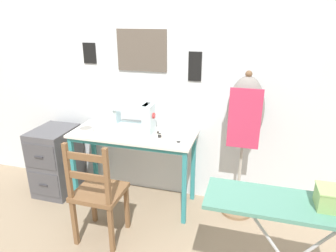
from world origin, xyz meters
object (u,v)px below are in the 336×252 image
object	(u,v)px
sewing_machine	(136,119)
dress_form	(245,118)
wooden_chair	(98,193)
storage_box	(332,198)
scissors	(181,141)
filing_cabinet	(56,161)
thread_spool_near_machine	(158,132)
thread_spool_mid_table	(160,136)
ironing_board	(296,212)
fabric_bowl	(86,130)

from	to	relation	value
sewing_machine	dress_form	bearing A→B (deg)	4.25
wooden_chair	storage_box	xyz separation A→B (m)	(1.64, -0.33, 0.47)
scissors	filing_cabinet	xyz separation A→B (m)	(-1.41, 0.04, -0.42)
thread_spool_near_machine	dress_form	bearing A→B (deg)	4.66
thread_spool_mid_table	dress_form	xyz separation A→B (m)	(0.76, 0.15, 0.19)
wooden_chair	filing_cabinet	world-z (taller)	wooden_chair
scissors	wooden_chair	distance (m)	0.86
scissors	thread_spool_mid_table	bearing A→B (deg)	171.01
sewing_machine	thread_spool_near_machine	world-z (taller)	sewing_machine
thread_spool_mid_table	dress_form	world-z (taller)	dress_form
filing_cabinet	sewing_machine	bearing A→B (deg)	4.21
filing_cabinet	dress_form	xyz separation A→B (m)	(1.95, 0.14, 0.62)
dress_form	thread_spool_mid_table	bearing A→B (deg)	-168.94
sewing_machine	wooden_chair	distance (m)	0.80
thread_spool_mid_table	ironing_board	distance (m)	1.43
fabric_bowl	dress_form	distance (m)	1.53
sewing_machine	filing_cabinet	world-z (taller)	sewing_machine
fabric_bowl	storage_box	distance (m)	2.19
fabric_bowl	thread_spool_mid_table	world-z (taller)	fabric_bowl
fabric_bowl	filing_cabinet	bearing A→B (deg)	171.81
fabric_bowl	scissors	world-z (taller)	fabric_bowl
sewing_machine	fabric_bowl	xyz separation A→B (m)	(-0.48, -0.13, -0.11)
thread_spool_near_machine	wooden_chair	size ratio (longest dim) A/B	0.04
fabric_bowl	filing_cabinet	world-z (taller)	fabric_bowl
fabric_bowl	thread_spool_mid_table	bearing A→B (deg)	4.73
ironing_board	fabric_bowl	bearing A→B (deg)	155.26
sewing_machine	dress_form	world-z (taller)	dress_form
fabric_bowl	wooden_chair	size ratio (longest dim) A/B	0.16
thread_spool_mid_table	scissors	bearing A→B (deg)	-8.99
scissors	wooden_chair	bearing A→B (deg)	-137.49
fabric_bowl	scissors	bearing A→B (deg)	1.64
sewing_machine	filing_cabinet	bearing A→B (deg)	-175.79
storage_box	wooden_chair	bearing A→B (deg)	168.63
filing_cabinet	storage_box	world-z (taller)	storage_box
sewing_machine	wooden_chair	xyz separation A→B (m)	(-0.11, -0.64, -0.46)
wooden_chair	ironing_board	xyz separation A→B (m)	(1.48, -0.34, 0.36)
dress_form	storage_box	distance (m)	1.17
sewing_machine	thread_spool_near_machine	bearing A→B (deg)	2.71
thread_spool_near_machine	wooden_chair	bearing A→B (deg)	-116.53
wooden_chair	filing_cabinet	xyz separation A→B (m)	(-0.83, 0.57, -0.09)
sewing_machine	dress_form	size ratio (longest dim) A/B	0.29
fabric_bowl	dress_form	size ratio (longest dim) A/B	0.11
thread_spool_mid_table	dress_form	size ratio (longest dim) A/B	0.03
scissors	ironing_board	distance (m)	1.25
thread_spool_mid_table	storage_box	distance (m)	1.56
sewing_machine	ironing_board	world-z (taller)	sewing_machine
thread_spool_near_machine	thread_spool_mid_table	distance (m)	0.09
thread_spool_mid_table	ironing_board	xyz separation A→B (m)	(1.11, -0.91, 0.01)
scissors	filing_cabinet	world-z (taller)	scissors
wooden_chair	ironing_board	world-z (taller)	wooden_chair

